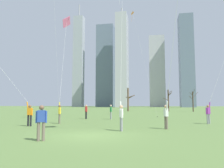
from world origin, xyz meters
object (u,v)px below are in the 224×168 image
object	(u,v)px
kite_flyer_far_back_white	(122,57)
kite_flyer_midfield_left_pink	(62,85)
kite_flyer_midfield_right_yellow	(221,75)
bystander_strolling_midfield	(41,121)
bare_tree_center	(193,100)
bare_tree_leftmost	(168,100)
bystander_watching_nearby	(111,111)
bare_tree_far_right_edge	(128,99)
kite_flyer_foreground_right_green	(14,92)
bystander_far_off_by_trees	(86,111)
distant_kite_drifting_left_orange	(135,26)
kite_flyer_foreground_left_teal	(170,77)

from	to	relation	value
kite_flyer_far_back_white	kite_flyer_midfield_left_pink	bearing A→B (deg)	165.79
kite_flyer_midfield_right_yellow	bystander_strolling_midfield	distance (m)	15.95
bystander_strolling_midfield	kite_flyer_midfield_right_yellow	bearing A→B (deg)	45.35
kite_flyer_midfield_left_pink	kite_flyer_far_back_white	size ratio (longest dim) A/B	0.63
kite_flyer_midfield_left_pink	bare_tree_center	xyz separation A→B (m)	(17.37, 33.85, -0.87)
bare_tree_leftmost	bystander_watching_nearby	bearing A→B (deg)	-105.75
bystander_watching_nearby	bare_tree_far_right_edge	xyz separation A→B (m)	(-1.32, 29.35, 2.06)
kite_flyer_foreground_right_green	kite_flyer_midfield_right_yellow	bearing A→B (deg)	17.86
kite_flyer_midfield_left_pink	bystander_strolling_midfield	size ratio (longest dim) A/B	7.10
kite_flyer_foreground_right_green	bare_tree_far_right_edge	bearing A→B (deg)	83.20
kite_flyer_midfield_left_pink	bare_tree_center	world-z (taller)	kite_flyer_midfield_left_pink
bystander_far_off_by_trees	distant_kite_drifting_left_orange	bearing A→B (deg)	54.73
kite_flyer_midfield_right_yellow	kite_flyer_foreground_right_green	xyz separation A→B (m)	(-16.47, -5.31, -1.65)
kite_flyer_foreground_left_teal	kite_flyer_foreground_right_green	bearing A→B (deg)	176.16
kite_flyer_far_back_white	kite_flyer_midfield_right_yellow	xyz separation A→B (m)	(8.40, 2.92, -1.34)
kite_flyer_far_back_white	bystander_strolling_midfield	bearing A→B (deg)	-107.43
bystander_watching_nearby	bare_tree_far_right_edge	world-z (taller)	bare_tree_far_right_edge
kite_flyer_midfield_left_pink	bare_tree_far_right_edge	xyz separation A→B (m)	(2.36, 34.45, -0.49)
bare_tree_leftmost	bystander_strolling_midfield	bearing A→B (deg)	-101.08
kite_flyer_far_back_white	distant_kite_drifting_left_orange	bearing A→B (deg)	89.72
kite_flyer_midfield_left_pink	kite_flyer_midfield_right_yellow	xyz separation A→B (m)	(14.27, 1.43, 0.78)
kite_flyer_midfield_right_yellow	bare_tree_far_right_edge	world-z (taller)	kite_flyer_midfield_right_yellow
kite_flyer_foreground_left_teal	kite_flyer_midfield_right_yellow	bearing A→B (deg)	51.55
kite_flyer_far_back_white	bare_tree_leftmost	size ratio (longest dim) A/B	3.54
bystander_watching_nearby	bare_tree_center	distance (m)	31.89
kite_flyer_far_back_white	bystander_watching_nearby	world-z (taller)	kite_flyer_far_back_white
bare_tree_center	bare_tree_far_right_edge	world-z (taller)	bare_tree_far_right_edge
kite_flyer_foreground_left_teal	bare_tree_leftmost	bearing A→B (deg)	86.36
bystander_strolling_midfield	bare_tree_leftmost	xyz separation A→B (m)	(8.61, 43.95, 1.83)
kite_flyer_foreground_right_green	bare_tree_far_right_edge	distance (m)	38.60
kite_flyer_midfield_right_yellow	bystander_far_off_by_trees	world-z (taller)	kite_flyer_midfield_right_yellow
kite_flyer_midfield_left_pink	kite_flyer_foreground_left_teal	xyz separation A→B (m)	(9.44, -4.66, -0.05)
bystander_watching_nearby	bare_tree_far_right_edge	size ratio (longest dim) A/B	0.28
kite_flyer_far_back_white	bystander_watching_nearby	bearing A→B (deg)	108.40
bystander_watching_nearby	bare_tree_leftmost	distance (m)	30.37
kite_flyer_foreground_left_teal	bare_tree_center	xyz separation A→B (m)	(7.93, 38.51, -0.82)
kite_flyer_foreground_right_green	bare_tree_center	world-z (taller)	kite_flyer_foreground_right_green
kite_flyer_midfield_left_pink	kite_flyer_foreground_right_green	bearing A→B (deg)	-119.61
bystander_watching_nearby	bare_tree_center	world-z (taller)	bare_tree_center
kite_flyer_midfield_right_yellow	kite_flyer_foreground_left_teal	size ratio (longest dim) A/B	1.22
bystander_watching_nearby	bare_tree_far_right_edge	distance (m)	29.45
kite_flyer_midfield_left_pink	bare_tree_leftmost	xyz separation A→B (m)	(11.91, 34.28, -0.72)
kite_flyer_foreground_right_green	bare_tree_far_right_edge	world-z (taller)	kite_flyer_foreground_right_green
kite_flyer_far_back_white	bare_tree_center	xyz separation A→B (m)	(11.50, 35.34, -2.99)
bystander_watching_nearby	bare_tree_leftmost	bearing A→B (deg)	74.25
kite_flyer_midfield_right_yellow	bare_tree_leftmost	distance (m)	32.97
kite_flyer_midfield_left_pink	bare_tree_far_right_edge	size ratio (longest dim) A/B	2.02
bystander_far_off_by_trees	bare_tree_far_right_edge	bearing A→B (deg)	86.85
bare_tree_center	kite_flyer_midfield_left_pink	bearing A→B (deg)	-117.16
kite_flyer_far_back_white	distant_kite_drifting_left_orange	distance (m)	16.07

